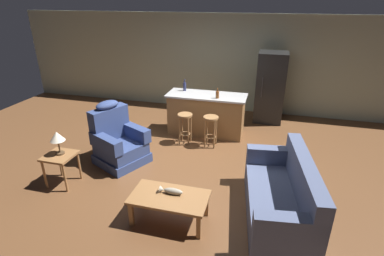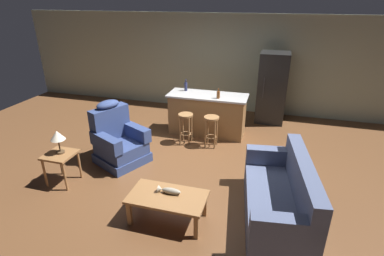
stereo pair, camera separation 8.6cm
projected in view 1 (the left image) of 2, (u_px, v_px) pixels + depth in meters
name	position (u px, v px, depth m)	size (l,w,h in m)	color
ground_plane	(191.00, 160.00, 5.96)	(12.00, 12.00, 0.00)	brown
back_wall	(221.00, 63.00, 8.19)	(12.00, 0.05, 2.60)	#9EA88E
coffee_table	(169.00, 199.00, 4.23)	(1.10, 0.60, 0.42)	olive
fish_figurine	(171.00, 191.00, 4.25)	(0.34, 0.10, 0.10)	#4C3823
couch	(282.00, 197.00, 4.31)	(1.09, 2.00, 0.94)	#4C5675
recliner_near_lamp	(118.00, 142.00, 5.77)	(1.12, 1.12, 1.20)	navy
end_table	(60.00, 160.00, 5.05)	(0.48, 0.48, 0.56)	olive
table_lamp	(57.00, 137.00, 4.91)	(0.24, 0.24, 0.41)	#4C3823
kitchen_island	(206.00, 114.00, 6.96)	(1.80, 0.70, 0.95)	olive
bar_stool_left	(185.00, 123.00, 6.48)	(0.32, 0.32, 0.68)	olive
bar_stool_right	(211.00, 126.00, 6.35)	(0.32, 0.32, 0.68)	olive
refrigerator	(270.00, 88.00, 7.53)	(0.70, 0.69, 1.76)	black
bottle_tall_green	(217.00, 94.00, 6.50)	(0.07, 0.07, 0.22)	brown
bottle_short_amber	(185.00, 86.00, 7.01)	(0.07, 0.07, 0.27)	#23284C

